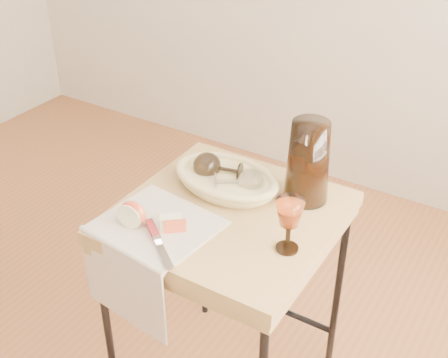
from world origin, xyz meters
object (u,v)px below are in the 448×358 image
Objects in this scene: goblet_lying_b at (236,181)px; side_table at (227,308)px; tea_towel at (157,225)px; goblet_lying_a at (221,169)px; bread_basket at (226,181)px; apple_half at (133,213)px; table_knife at (158,241)px; pitcher at (308,161)px; wine_goblet at (289,225)px.

side_table is at bearing -108.52° from goblet_lying_b.
tea_towel is 0.28m from goblet_lying_a.
tea_towel is 0.27m from bread_basket.
side_table is at bearing -52.10° from bread_basket.
bread_basket is 3.80× the size of apple_half.
tea_towel is at bearing -147.53° from goblet_lying_b.
table_knife is at bearing 80.51° from goblet_lying_a.
pitcher is 3.63× the size of apple_half.
goblet_lying_a is 0.36m from wine_goblet.
table_knife is (0.06, -0.07, 0.01)m from tea_towel.
tea_towel is 0.07m from apple_half.
tea_towel is at bearing 69.59° from goblet_lying_a.
side_table is at bearing 58.15° from tea_towel.
pitcher reaches higher than bread_basket.
goblet_lying_b is at bearing -17.97° from bread_basket.
wine_goblet is (0.22, -0.06, 0.46)m from side_table.
apple_half is 0.12m from table_knife.
side_table is at bearing -125.53° from pitcher.
apple_half is at bearing -162.14° from wine_goblet.
pitcher is 1.41× the size of table_knife.
wine_goblet is (0.29, -0.16, 0.05)m from bread_basket.
pitcher reaches higher than apple_half.
tea_towel is at bearing 167.78° from table_knife.
goblet_lying_a is at bearing 157.27° from bread_basket.
bread_basket is at bearing 125.93° from table_knife.
goblet_lying_b is 0.32m from table_knife.
apple_half is 0.39× the size of table_knife.
table_knife is at bearing -150.50° from wine_goblet.
goblet_lying_b is at bearing 143.34° from goblet_lying_a.
tea_towel is at bearing -128.21° from side_table.
bread_basket is at bearing 150.66° from wine_goblet.
side_table is at bearing 40.67° from apple_half.
goblet_lying_b is at bearing 72.82° from tea_towel.
pitcher is at bearing 56.50° from tea_towel.
bread_basket is at bearing 124.07° from side_table.
goblet_lying_a is 0.32m from apple_half.
goblet_lying_a reaches higher than apple_half.
side_table is 2.51× the size of bread_basket.
goblet_lying_a is at bearing -159.11° from pitcher.
tea_towel is 1.98× the size of wine_goblet.
goblet_lying_a is at bearing 122.38° from goblet_lying_b.
wine_goblet is at bearing -64.59° from goblet_lying_b.
pitcher is at bearing 48.70° from side_table.
table_knife is at bearing -23.64° from apple_half.
goblet_lying_b reaches higher than tea_towel.
table_knife reaches higher than side_table.
table_knife is (-0.07, -0.23, 0.39)m from side_table.
wine_goblet reaches higher than side_table.
apple_half is (-0.34, -0.37, -0.08)m from pitcher.
pitcher is at bearing 97.54° from table_knife.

